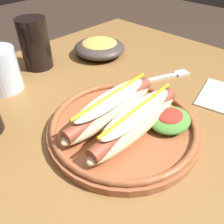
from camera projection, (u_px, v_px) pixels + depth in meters
The scene contains 6 objects.
dining_table at pixel (80, 162), 0.53m from camera, with size 1.14×0.82×0.74m.
hot_dog_plate at pixel (126, 121), 0.44m from camera, with size 0.29×0.29×0.08m.
fork at pixel (172, 75), 0.62m from camera, with size 0.12×0.07×0.00m.
water_cup at pixel (1, 70), 0.54m from camera, with size 0.08×0.08×0.10m, color silver.
extra_cup at pixel (35, 44), 0.62m from camera, with size 0.08×0.08×0.13m, color black.
side_bowl at pixel (100, 47), 0.71m from camera, with size 0.15×0.15×0.05m.
Camera 1 is at (-0.20, -0.29, 1.05)m, focal length 37.23 mm.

